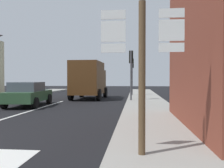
{
  "coord_description": "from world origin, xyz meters",
  "views": [
    {
      "loc": [
        5.41,
        -5.07,
        1.65
      ],
      "look_at": [
        4.04,
        8.64,
        1.36
      ],
      "focal_mm": 37.62,
      "sensor_mm": 36.0,
      "label": 1
    }
  ],
  "objects_px": {
    "route_sign_post": "(142,66)",
    "traffic_light_near_right": "(131,64)",
    "traffic_light_far_right": "(132,68)",
    "sedan_far": "(28,94)",
    "delivery_truck": "(89,79)"
  },
  "relations": [
    {
      "from": "route_sign_post",
      "to": "traffic_light_near_right",
      "type": "height_order",
      "value": "traffic_light_near_right"
    },
    {
      "from": "traffic_light_near_right",
      "to": "traffic_light_far_right",
      "type": "xyz_separation_m",
      "value": [
        -0.0,
        5.63,
        -0.06
      ]
    },
    {
      "from": "route_sign_post",
      "to": "sedan_far",
      "type": "bearing_deg",
      "value": 126.48
    },
    {
      "from": "sedan_far",
      "to": "traffic_light_far_right",
      "type": "relative_size",
      "value": 1.2
    },
    {
      "from": "delivery_truck",
      "to": "route_sign_post",
      "type": "distance_m",
      "value": 14.94
    },
    {
      "from": "delivery_truck",
      "to": "traffic_light_near_right",
      "type": "height_order",
      "value": "traffic_light_near_right"
    },
    {
      "from": "route_sign_post",
      "to": "traffic_light_far_right",
      "type": "distance_m",
      "value": 17.97
    },
    {
      "from": "route_sign_post",
      "to": "traffic_light_near_right",
      "type": "distance_m",
      "value": 12.35
    },
    {
      "from": "sedan_far",
      "to": "route_sign_post",
      "type": "xyz_separation_m",
      "value": [
        6.64,
        -8.98,
        1.15
      ]
    },
    {
      "from": "delivery_truck",
      "to": "sedan_far",
      "type": "bearing_deg",
      "value": -116.19
    },
    {
      "from": "sedan_far",
      "to": "route_sign_post",
      "type": "relative_size",
      "value": 1.36
    },
    {
      "from": "traffic_light_near_right",
      "to": "traffic_light_far_right",
      "type": "distance_m",
      "value": 5.63
    },
    {
      "from": "sedan_far",
      "to": "delivery_truck",
      "type": "xyz_separation_m",
      "value": [
        2.67,
        5.43,
        0.89
      ]
    },
    {
      "from": "route_sign_post",
      "to": "traffic_light_far_right",
      "type": "bearing_deg",
      "value": 91.41
    },
    {
      "from": "traffic_light_far_right",
      "to": "sedan_far",
      "type": "bearing_deg",
      "value": -124.66
    }
  ]
}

